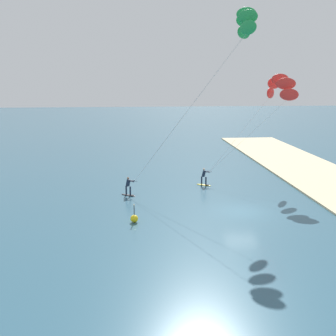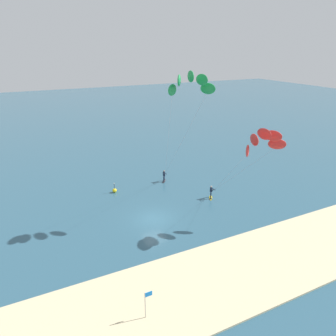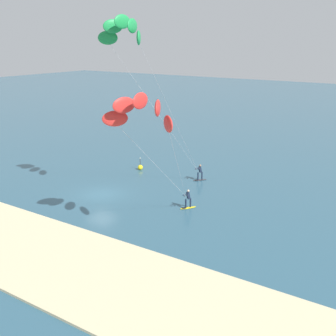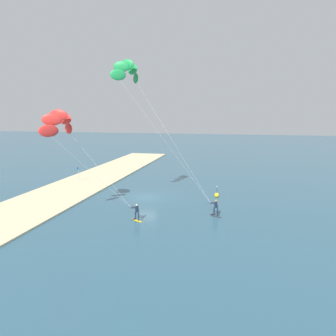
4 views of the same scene
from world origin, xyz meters
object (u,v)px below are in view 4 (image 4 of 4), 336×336
Objects in this scene: kitesurfer_mid_water at (131,77)px; marker_buoy at (217,195)px; beach_flag at (78,171)px; kitesurfer_nearshore at (62,126)px.

kitesurfer_mid_water is 11.45× the size of marker_buoy.
kitesurfer_mid_water is 7.18× the size of beach_flag.
kitesurfer_nearshore is at bearing -43.37° from kitesurfer_mid_water.
kitesurfer_mid_water is 17.32m from marker_buoy.
marker_buoy is at bearing 79.32° from beach_flag.
kitesurfer_mid_water reaches higher than beach_flag.
kitesurfer_nearshore is 0.67× the size of kitesurfer_mid_water.
marker_buoy is at bearing 123.28° from kitesurfer_mid_water.
kitesurfer_mid_water reaches higher than kitesurfer_nearshore.
kitesurfer_nearshore is 4.83× the size of beach_flag.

